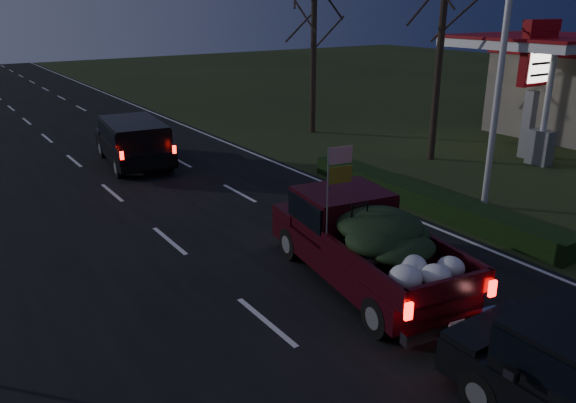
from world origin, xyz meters
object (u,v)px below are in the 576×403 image
gas_price_pylon (537,66)px  pickup_truck (364,238)px  light_pole (506,28)px  lead_suv (134,138)px

gas_price_pylon → pickup_truck: bearing=-160.2°
pickup_truck → light_pole: bearing=23.4°
light_pole → lead_suv: (-7.57, 11.04, -4.37)m
gas_price_pylon → pickup_truck: (-13.19, -4.75, -2.66)m
lead_suv → gas_price_pylon: bearing=-23.0°
light_pole → lead_suv: light_pole is taller
light_pole → gas_price_pylon: size_ratio=1.64×
gas_price_pylon → pickup_truck: gas_price_pylon is taller
light_pole → lead_suv: 14.08m
light_pole → pickup_truck: light_pole is taller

